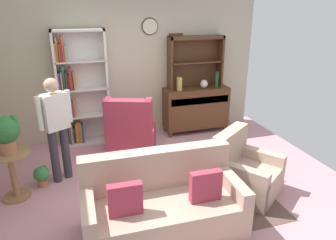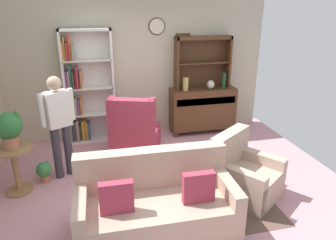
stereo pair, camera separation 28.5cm
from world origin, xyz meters
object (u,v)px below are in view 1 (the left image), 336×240
object	(u,v)px
person_reading	(56,123)
plant_stand	(12,170)
sideboard	(196,107)
potted_plant_small	(42,175)
bottle_wine	(217,80)
vase_round	(204,84)
wingback_chair	(131,133)
couch_floral	(163,206)
bookshelf	(78,92)
sideboard_hutch	(195,55)
vase_tall	(179,84)
potted_plant_large	(5,132)
armchair_floral	(245,174)

from	to	relation	value
person_reading	plant_stand	bearing A→B (deg)	-152.26
sideboard	potted_plant_small	bearing A→B (deg)	-155.76
bottle_wine	person_reading	world-z (taller)	person_reading
vase_round	bottle_wine	distance (m)	0.27
wingback_chair	person_reading	distance (m)	1.39
couch_floral	wingback_chair	xyz separation A→B (m)	(0.03, 2.06, 0.07)
bookshelf	sideboard_hutch	distance (m)	2.34
sideboard	vase_round	size ratio (longest dim) A/B	7.65
vase_tall	potted_plant_large	bearing A→B (deg)	-153.41
bookshelf	bottle_wine	bearing A→B (deg)	-3.72
bookshelf	person_reading	size ratio (longest dim) A/B	1.35
bookshelf	person_reading	distance (m)	1.33
sideboard_hutch	bookshelf	bearing A→B (deg)	-179.37
couch_floral	potted_plant_small	world-z (taller)	couch_floral
bottle_wine	wingback_chair	bearing A→B (deg)	-163.13
person_reading	vase_tall	bearing A→B (deg)	26.26
potted_plant_large	armchair_floral	bearing A→B (deg)	-14.99
sideboard_hutch	potted_plant_large	world-z (taller)	sideboard_hutch
couch_floral	potted_plant_large	bearing A→B (deg)	145.14
potted_plant_small	person_reading	size ratio (longest dim) A/B	0.20
bookshelf	bottle_wine	distance (m)	2.67
vase_tall	vase_round	xyz separation A→B (m)	(0.52, 0.01, -0.04)
vase_round	sideboard_hutch	bearing A→B (deg)	126.48
vase_tall	wingback_chair	world-z (taller)	vase_tall
wingback_chair	potted_plant_large	distance (m)	2.05
sideboard_hutch	bottle_wine	world-z (taller)	sideboard_hutch
vase_tall	plant_stand	size ratio (longest dim) A/B	0.38
sideboard	plant_stand	world-z (taller)	sideboard
bottle_wine	person_reading	xyz separation A→B (m)	(-3.03, -1.10, -0.17)
potted_plant_large	potted_plant_small	xyz separation A→B (m)	(0.32, 0.19, -0.79)
vase_tall	couch_floral	size ratio (longest dim) A/B	0.14
sideboard_hutch	vase_tall	distance (m)	0.67
bottle_wine	wingback_chair	world-z (taller)	bottle_wine
potted_plant_small	person_reading	bearing A→B (deg)	23.91
couch_floral	plant_stand	distance (m)	2.12
couch_floral	potted_plant_small	distance (m)	1.99
vase_round	person_reading	xyz separation A→B (m)	(-2.77, -1.12, -0.10)
couch_floral	bookshelf	bearing A→B (deg)	105.27
bookshelf	plant_stand	size ratio (longest dim) A/B	3.09
couch_floral	sideboard	bearing A→B (deg)	60.91
couch_floral	person_reading	size ratio (longest dim) A/B	1.16
vase_tall	potted_plant_large	distance (m)	3.19
vase_tall	bookshelf	bearing A→B (deg)	175.01
bookshelf	sideboard	world-z (taller)	bookshelf
vase_tall	person_reading	distance (m)	2.51
bookshelf	potted_plant_large	xyz separation A→B (m)	(-0.97, -1.59, -0.02)
vase_round	armchair_floral	world-z (taller)	vase_round
bottle_wine	potted_plant_small	world-z (taller)	bottle_wine
couch_floral	wingback_chair	size ratio (longest dim) A/B	1.73
vase_tall	wingback_chair	distance (m)	1.40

